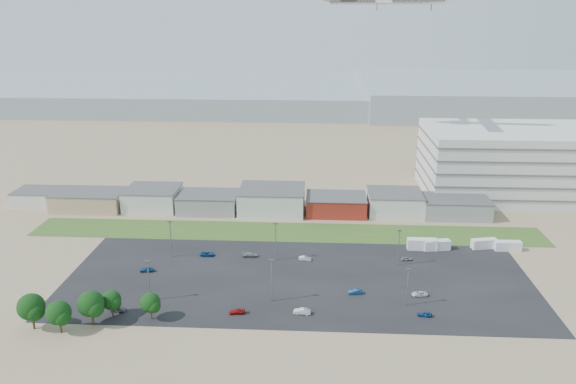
# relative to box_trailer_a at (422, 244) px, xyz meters

# --- Properties ---
(ground) EXTENTS (700.00, 700.00, 0.00)m
(ground) POSITION_rel_box_trailer_a_xyz_m (-40.25, -40.81, -1.59)
(ground) COLOR #847554
(ground) RESTS_ON ground
(parking_lot) EXTENTS (120.00, 50.00, 0.01)m
(parking_lot) POSITION_rel_box_trailer_a_xyz_m (-35.25, -20.81, -1.59)
(parking_lot) COLOR black
(parking_lot) RESTS_ON ground
(grass_strip) EXTENTS (160.00, 16.00, 0.02)m
(grass_strip) POSITION_rel_box_trailer_a_xyz_m (-40.25, 11.19, -1.58)
(grass_strip) COLOR #335A22
(grass_strip) RESTS_ON ground
(hills_backdrop) EXTENTS (700.00, 200.00, 9.00)m
(hills_backdrop) POSITION_rel_box_trailer_a_xyz_m (-0.25, 274.19, 2.91)
(hills_backdrop) COLOR gray
(hills_backdrop) RESTS_ON ground
(building_row) EXTENTS (170.00, 20.00, 8.00)m
(building_row) POSITION_rel_box_trailer_a_xyz_m (-57.25, 30.19, 2.41)
(building_row) COLOR silver
(building_row) RESTS_ON ground
(parking_garage) EXTENTS (80.00, 40.00, 25.00)m
(parking_garage) POSITION_rel_box_trailer_a_xyz_m (49.75, 54.19, 10.91)
(parking_garage) COLOR silver
(parking_garage) RESTS_ON ground
(box_trailer_a) EXTENTS (8.54, 2.78, 3.19)m
(box_trailer_a) POSITION_rel_box_trailer_a_xyz_m (0.00, 0.00, 0.00)
(box_trailer_a) COLOR silver
(box_trailer_a) RESTS_ON ground
(box_trailer_b) EXTENTS (8.03, 3.72, 2.90)m
(box_trailer_b) POSITION_rel_box_trailer_a_xyz_m (4.18, -0.03, -0.15)
(box_trailer_b) COLOR silver
(box_trailer_b) RESTS_ON ground
(box_trailer_c) EXTENTS (7.76, 3.84, 2.79)m
(box_trailer_c) POSITION_rel_box_trailer_a_xyz_m (18.27, 1.91, -0.20)
(box_trailer_c) COLOR silver
(box_trailer_c) RESTS_ON ground
(box_trailer_d) EXTENTS (7.51, 2.44, 2.80)m
(box_trailer_d) POSITION_rel_box_trailer_a_xyz_m (24.65, 0.63, -0.19)
(box_trailer_d) COLOR silver
(box_trailer_d) RESTS_ON ground
(tree_far_left) EXTENTS (6.26, 6.26, 9.39)m
(tree_far_left) POSITION_rel_box_trailer_a_xyz_m (-91.93, -48.03, 3.10)
(tree_far_left) COLOR black
(tree_far_left) RESTS_ON ground
(tree_left) EXTENTS (5.66, 5.66, 8.48)m
(tree_left) POSITION_rel_box_trailer_a_xyz_m (-85.33, -49.27, 2.65)
(tree_left) COLOR black
(tree_left) RESTS_ON ground
(tree_mid) EXTENTS (6.16, 6.16, 9.24)m
(tree_mid) POSITION_rel_box_trailer_a_xyz_m (-79.63, -45.81, 3.02)
(tree_mid) COLOR black
(tree_mid) RESTS_ON ground
(tree_right) EXTENTS (4.77, 4.77, 7.15)m
(tree_right) POSITION_rel_box_trailer_a_xyz_m (-76.65, -41.85, 1.98)
(tree_right) COLOR black
(tree_right) RESTS_ON ground
(tree_near) EXTENTS (4.83, 4.83, 7.25)m
(tree_near) POSITION_rel_box_trailer_a_xyz_m (-67.48, -42.60, 2.03)
(tree_near) COLOR black
(tree_near) RESTS_ON ground
(lightpole_front_l) EXTENTS (1.22, 0.51, 10.33)m
(lightpole_front_l) POSITION_rel_box_trailer_a_xyz_m (-70.16, -34.22, 3.57)
(lightpole_front_l) COLOR slate
(lightpole_front_l) RESTS_ON ground
(lightpole_front_m) EXTENTS (1.26, 0.53, 10.74)m
(lightpole_front_m) POSITION_rel_box_trailer_a_xyz_m (-41.09, -32.86, 3.78)
(lightpole_front_m) COLOR slate
(lightpole_front_m) RESTS_ON ground
(lightpole_front_r) EXTENTS (1.12, 0.47, 9.51)m
(lightpole_front_r) POSITION_rel_box_trailer_a_xyz_m (-9.27, -33.23, 3.16)
(lightpole_front_r) COLOR slate
(lightpole_front_r) RESTS_ON ground
(lightpole_back_l) EXTENTS (1.26, 0.53, 10.73)m
(lightpole_back_l) POSITION_rel_box_trailer_a_xyz_m (-71.35, -9.24, 3.77)
(lightpole_back_l) COLOR slate
(lightpole_back_l) RESTS_ON ground
(lightpole_back_m) EXTENTS (1.29, 0.54, 10.96)m
(lightpole_back_m) POSITION_rel_box_trailer_a_xyz_m (-41.87, -9.64, 3.88)
(lightpole_back_m) COLOR slate
(lightpole_back_m) RESTS_ON ground
(lightpole_back_r) EXTENTS (1.21, 0.50, 10.29)m
(lightpole_back_r) POSITION_rel_box_trailer_a_xyz_m (-8.46, -11.26, 3.55)
(lightpole_back_r) COLOR slate
(lightpole_back_r) RESTS_ON ground
(parked_car_0) EXTENTS (4.09, 2.28, 1.08)m
(parked_car_0) POSITION_rel_box_trailer_a_xyz_m (-5.34, -28.32, -1.05)
(parked_car_0) COLOR silver
(parked_car_0) RESTS_ON ground
(parked_car_1) EXTENTS (3.75, 1.75, 1.19)m
(parked_car_1) POSITION_rel_box_trailer_a_xyz_m (-20.88, -28.27, -1.00)
(parked_car_1) COLOR navy
(parked_car_1) RESTS_ON ground
(parked_car_2) EXTENTS (3.36, 1.65, 1.10)m
(parked_car_2) POSITION_rel_box_trailer_a_xyz_m (-5.76, -37.95, -1.04)
(parked_car_2) COLOR navy
(parked_car_2) RESTS_ON ground
(parked_car_3) EXTENTS (3.89, 1.98, 1.08)m
(parked_car_3) POSITION_rel_box_trailer_a_xyz_m (-48.53, -39.19, -1.05)
(parked_car_3) COLOR maroon
(parked_car_3) RESTS_ON ground
(parked_car_5) EXTENTS (3.82, 1.81, 1.26)m
(parked_car_5) POSITION_rel_box_trailer_a_xyz_m (-75.62, -18.98, -0.96)
(parked_car_5) COLOR navy
(parked_car_5) RESTS_ON ground
(parked_car_6) EXTENTS (4.53, 2.06, 1.29)m
(parked_car_6) POSITION_rel_box_trailer_a_xyz_m (-49.32, -7.97, -0.95)
(parked_car_6) COLOR #A5A5AA
(parked_car_6) RESTS_ON ground
(parked_car_8) EXTENTS (3.27, 1.49, 1.09)m
(parked_car_8) POSITION_rel_box_trailer_a_xyz_m (-5.72, -8.06, -1.05)
(parked_car_8) COLOR #A5A5AA
(parked_car_8) RESTS_ON ground
(parked_car_9) EXTENTS (4.05, 1.87, 1.12)m
(parked_car_9) POSITION_rel_box_trailer_a_xyz_m (-61.51, -8.06, -1.03)
(parked_car_9) COLOR navy
(parked_car_9) RESTS_ON ground
(parked_car_10) EXTENTS (4.04, 1.89, 1.14)m
(parked_car_10) POSITION_rel_box_trailer_a_xyz_m (-76.12, -39.66, -1.02)
(parked_car_10) COLOR #595B5E
(parked_car_10) RESTS_ON ground
(parked_car_11) EXTENTS (3.57, 1.47, 1.15)m
(parked_car_11) POSITION_rel_box_trailer_a_xyz_m (-33.77, -9.45, -1.02)
(parked_car_11) COLOR silver
(parked_car_11) RESTS_ON ground
(parked_car_13) EXTENTS (4.08, 1.67, 1.31)m
(parked_car_13) POSITION_rel_box_trailer_a_xyz_m (-33.66, -38.45, -0.94)
(parked_car_13) COLOR silver
(parked_car_13) RESTS_ON ground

